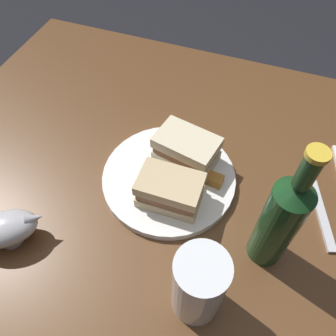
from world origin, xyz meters
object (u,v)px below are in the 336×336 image
sandwich_half_left (170,190)px  cider_bottle (280,220)px  fork (320,208)px  gravy_boat (5,229)px  sandwich_half_right (187,149)px  pint_glass (198,288)px  plate (169,178)px

sandwich_half_left → cider_bottle: cider_bottle is taller
sandwich_half_left → fork: size_ratio=0.66×
gravy_boat → fork: (-0.52, -0.26, -0.04)m
gravy_boat → fork: gravy_boat is taller
fork → cider_bottle: bearing=125.2°
cider_bottle → fork: size_ratio=1.55×
sandwich_half_left → gravy_boat: 0.30m
fork → sandwich_half_right: bearing=67.5°
pint_glass → fork: (-0.18, -0.25, -0.06)m
pint_glass → cider_bottle: bearing=-125.2°
gravy_boat → sandwich_half_left: bearing=-145.5°
sandwich_half_left → fork: (-0.28, -0.09, -0.04)m
sandwich_half_left → pint_glass: bearing=122.5°
sandwich_half_left → gravy_boat: sandwich_half_left is taller
pint_glass → fork: bearing=-125.4°
pint_glass → gravy_boat: bearing=1.4°
gravy_boat → fork: size_ratio=0.74×
cider_bottle → gravy_boat: bearing=17.2°
pint_glass → fork: size_ratio=0.87×
plate → fork: (-0.30, -0.04, -0.00)m
gravy_boat → sandwich_half_right: bearing=-131.7°
sandwich_half_right → fork: (-0.28, 0.02, -0.05)m
gravy_boat → cider_bottle: bearing=-162.8°
sandwich_half_left → gravy_boat: (0.24, 0.17, -0.01)m
fork → plate: bearing=77.7°
gravy_boat → pint_glass: bearing=-178.6°
sandwich_half_left → cider_bottle: (-0.19, 0.03, 0.07)m
fork → pint_glass: bearing=125.4°
sandwich_half_left → sandwich_half_right: sandwich_half_right is taller
pint_glass → sandwich_half_left: bearing=-57.5°
pint_glass → sandwich_half_right: bearing=-68.5°
pint_glass → cider_bottle: 0.16m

